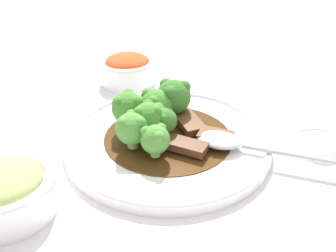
{
  "coord_description": "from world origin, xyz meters",
  "views": [
    {
      "loc": [
        0.26,
        0.41,
        0.33
      ],
      "look_at": [
        0.0,
        0.0,
        0.03
      ],
      "focal_mm": 42.0,
      "sensor_mm": 36.0,
      "label": 1
    }
  ],
  "objects": [
    {
      "name": "broccoli_floret_4",
      "position": [
        -0.01,
        -0.04,
        0.05
      ],
      "size": [
        0.05,
        0.05,
        0.05
      ],
      "color": "#8EB756",
      "rests_on": "main_plate"
    },
    {
      "name": "beef_strip_2",
      "position": [
        -0.05,
        0.05,
        0.02
      ],
      "size": [
        0.05,
        0.06,
        0.01
      ],
      "color": "brown",
      "rests_on": "main_plate"
    },
    {
      "name": "broccoli_floret_7",
      "position": [
        -0.04,
        -0.04,
        0.05
      ],
      "size": [
        0.05,
        0.05,
        0.06
      ],
      "color": "#7FA84C",
      "rests_on": "main_plate"
    },
    {
      "name": "side_bowl_kimchi",
      "position": [
        -0.05,
        -0.23,
        0.03
      ],
      "size": [
        0.11,
        0.11,
        0.06
      ],
      "color": "white",
      "rests_on": "ground_plane"
    },
    {
      "name": "beef_strip_0",
      "position": [
        0.0,
        0.04,
        0.02
      ],
      "size": [
        0.06,
        0.07,
        0.01
      ],
      "color": "#56331E",
      "rests_on": "main_plate"
    },
    {
      "name": "broccoli_floret_0",
      "position": [
        0.04,
        -0.05,
        0.05
      ],
      "size": [
        0.05,
        0.05,
        0.06
      ],
      "color": "#7FA84C",
      "rests_on": "main_plate"
    },
    {
      "name": "side_bowl_appetizer",
      "position": [
        0.23,
        0.01,
        0.03
      ],
      "size": [
        0.12,
        0.12,
        0.06
      ],
      "color": "white",
      "rests_on": "ground_plane"
    },
    {
      "name": "broccoli_floret_2",
      "position": [
        0.04,
        0.04,
        0.05
      ],
      "size": [
        0.04,
        0.04,
        0.05
      ],
      "color": "#8EB756",
      "rests_on": "main_plate"
    },
    {
      "name": "broccoli_floret_1",
      "position": [
        0.01,
        0.0,
        0.05
      ],
      "size": [
        0.04,
        0.04,
        0.04
      ],
      "color": "#7FA84C",
      "rests_on": "main_plate"
    },
    {
      "name": "broccoli_floret_3",
      "position": [
        0.06,
        -0.0,
        0.05
      ],
      "size": [
        0.04,
        0.04,
        0.05
      ],
      "color": "#7FA84C",
      "rests_on": "main_plate"
    },
    {
      "name": "sauce_dish",
      "position": [
        -0.18,
        0.12,
        0.01
      ],
      "size": [
        0.08,
        0.08,
        0.01
      ],
      "color": "white",
      "rests_on": "ground_plane"
    },
    {
      "name": "ground_plane",
      "position": [
        0.0,
        0.0,
        0.0
      ],
      "size": [
        4.0,
        4.0,
        0.0
      ],
      "primitive_type": "plane",
      "color": "silver"
    },
    {
      "name": "beef_strip_1",
      "position": [
        -0.04,
        -0.01,
        0.02
      ],
      "size": [
        0.04,
        0.07,
        0.01
      ],
      "color": "brown",
      "rests_on": "main_plate"
    },
    {
      "name": "main_plate",
      "position": [
        0.0,
        0.0,
        0.01
      ],
      "size": [
        0.3,
        0.3,
        0.02
      ],
      "color": "white",
      "rests_on": "ground_plane"
    },
    {
      "name": "serving_spoon",
      "position": [
        -0.06,
        0.07,
        0.03
      ],
      "size": [
        0.15,
        0.18,
        0.01
      ],
      "color": "#B7B7BC",
      "rests_on": "main_plate"
    },
    {
      "name": "broccoli_floret_6",
      "position": [
        0.03,
        -0.01,
        0.05
      ],
      "size": [
        0.05,
        0.05,
        0.06
      ],
      "color": "#8EB756",
      "rests_on": "main_plate"
    },
    {
      "name": "broccoli_floret_5",
      "position": [
        0.01,
        -0.02,
        0.05
      ],
      "size": [
        0.03,
        0.03,
        0.04
      ],
      "color": "#8EB756",
      "rests_on": "main_plate"
    }
  ]
}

